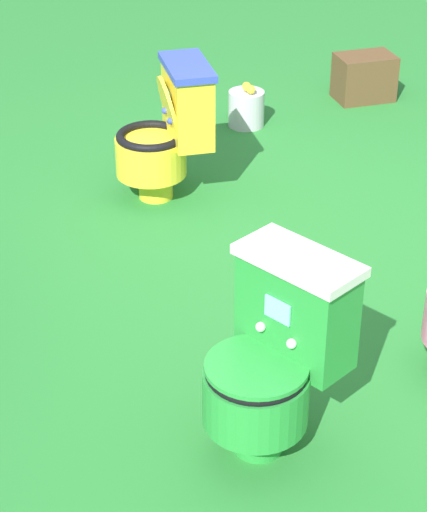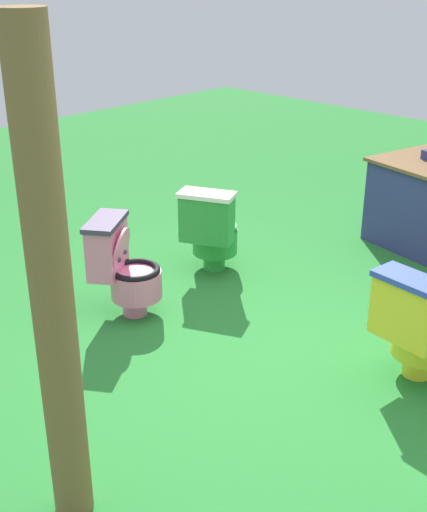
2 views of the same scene
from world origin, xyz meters
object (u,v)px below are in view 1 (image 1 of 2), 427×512
toilet_green (274,356)px  small_crate (364,77)px  lemon_bucket (246,108)px  toilet_yellow (168,131)px

toilet_green → small_crate: bearing=-58.6°
small_crate → lemon_bucket: 0.89m
toilet_yellow → lemon_bucket: size_ratio=2.63×
small_crate → lemon_bucket: size_ratio=1.33×
toilet_yellow → lemon_bucket: (0.74, -0.73, -0.26)m
toilet_green → lemon_bucket: toilet_green is taller
small_crate → lemon_bucket: bearing=99.6°
toilet_green → lemon_bucket: size_ratio=2.63×
toilet_green → lemon_bucket: bearing=-45.4°
toilet_green → lemon_bucket: (2.70, -0.97, -0.25)m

